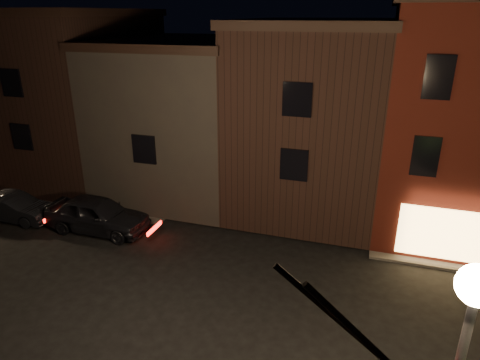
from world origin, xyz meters
The scene contains 9 objects.
ground centered at (0.00, 0.00, 0.00)m, with size 120.00×120.00×0.00m, color black.
sidewalk_far_left centered at (-20.00, 20.00, 0.06)m, with size 30.00×30.00×0.12m, color #2D2B28.
corner_building centered at (8.00, 9.47, 5.40)m, with size 6.50×8.50×10.50m.
row_building_a centered at (1.50, 10.50, 4.83)m, with size 7.30×10.30×9.40m.
row_building_b centered at (-5.75, 10.50, 4.33)m, with size 7.80×10.30×8.40m.
row_building_c centered at (-13.00, 10.50, 5.08)m, with size 7.30×10.30×9.90m.
street_lamp_near centered at (6.20, -6.00, 5.18)m, with size 0.60×0.60×6.48m.
parked_car_a centered at (-7.48, 3.64, 0.86)m, with size 2.03×5.04×1.72m, color black.
parked_car_b centered at (-12.20, 3.31, 0.69)m, with size 1.45×4.17×1.37m, color black.
Camera 1 is at (4.60, -11.70, 9.79)m, focal length 32.00 mm.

